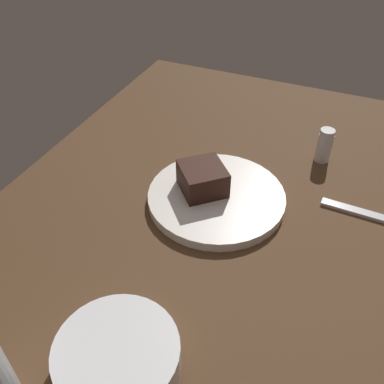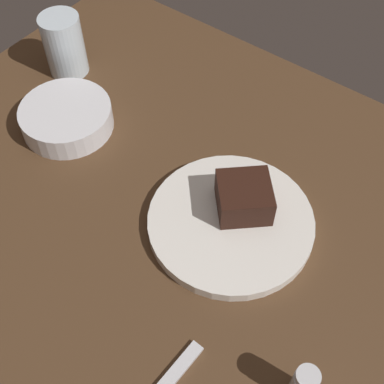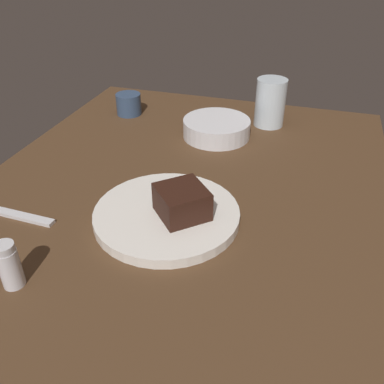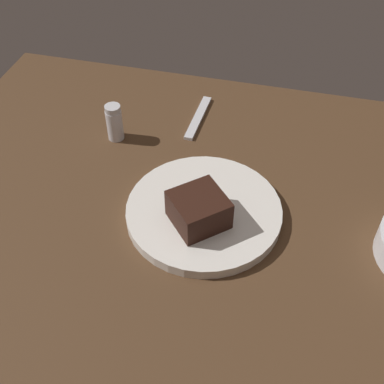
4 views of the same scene
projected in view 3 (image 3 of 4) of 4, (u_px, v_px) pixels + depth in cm
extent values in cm
cube|color=#4C331E|center=(169.00, 214.00, 80.52)|extent=(120.00, 84.00, 3.00)
cylinder|color=white|center=(167.00, 215.00, 76.06)|extent=(26.71, 26.71, 1.92)
cube|color=black|center=(182.00, 202.00, 73.17)|extent=(11.65, 11.64, 5.32)
cylinder|color=silver|center=(10.00, 268.00, 61.09)|extent=(3.26, 3.26, 6.52)
cylinder|color=silver|center=(3.00, 248.00, 58.98)|extent=(3.10, 3.10, 1.20)
cylinder|color=silver|center=(270.00, 103.00, 108.81)|extent=(7.88, 7.88, 12.38)
cylinder|color=silver|center=(216.00, 128.00, 104.79)|extent=(16.87, 16.87, 4.49)
cylinder|color=#334766|center=(129.00, 104.00, 116.78)|extent=(6.93, 6.93, 5.82)
cube|color=silver|center=(18.00, 215.00, 76.91)|extent=(2.42, 15.06, 0.70)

